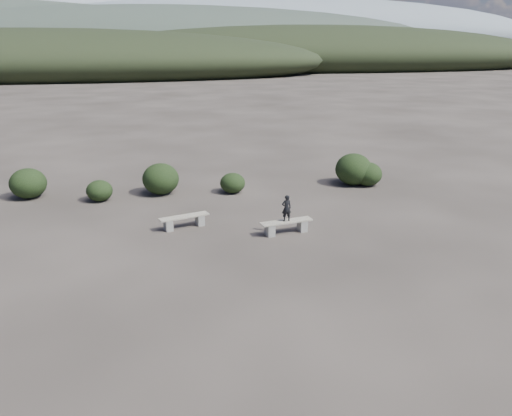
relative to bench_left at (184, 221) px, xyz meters
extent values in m
plane|color=#2C2622|center=(2.12, -5.05, -0.27)|extent=(1200.00, 1200.00, 0.00)
cube|color=slate|center=(-0.56, -0.18, -0.07)|extent=(0.33, 0.40, 0.39)
cube|color=slate|center=(0.56, 0.18, -0.07)|extent=(0.33, 0.40, 0.39)
cube|color=gray|center=(0.00, 0.00, 0.15)|extent=(1.78, 0.88, 0.05)
cube|color=slate|center=(2.78, -1.29, -0.06)|extent=(0.31, 0.39, 0.40)
cube|color=slate|center=(3.97, -1.06, -0.06)|extent=(0.31, 0.39, 0.40)
cube|color=gray|center=(3.37, -1.18, 0.16)|extent=(1.85, 0.72, 0.05)
imported|color=black|center=(3.37, -1.18, 0.64)|extent=(0.35, 0.24, 0.91)
ellipsoid|color=black|center=(-3.25, 3.78, 0.17)|extent=(1.05, 1.05, 0.86)
ellipsoid|color=black|center=(-0.78, 4.34, 0.40)|extent=(1.54, 1.54, 1.32)
ellipsoid|color=black|center=(2.25, 3.96, 0.17)|extent=(1.08, 1.08, 0.86)
ellipsoid|color=black|center=(7.82, 4.25, 0.45)|extent=(1.64, 1.64, 1.43)
ellipsoid|color=black|center=(8.41, 3.98, 0.27)|extent=(1.28, 1.28, 1.06)
ellipsoid|color=black|center=(-6.19, 4.75, 0.36)|extent=(1.48, 1.48, 1.25)
ellipsoid|color=black|center=(-22.88, 84.95, 2.43)|extent=(110.00, 40.00, 12.00)
ellipsoid|color=black|center=(37.12, 104.95, 2.88)|extent=(120.00, 44.00, 14.00)
ellipsoid|color=#2C362C|center=(2.12, 154.95, 5.13)|extent=(190.00, 64.00, 24.00)
ellipsoid|color=gray|center=(72.12, 294.95, 9.63)|extent=(340.00, 110.00, 44.00)
ellipsoid|color=#8A949C|center=(-27.88, 394.95, 12.33)|extent=(460.00, 140.00, 56.00)
camera|label=1|loc=(-0.51, -16.54, 5.91)|focal=35.00mm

